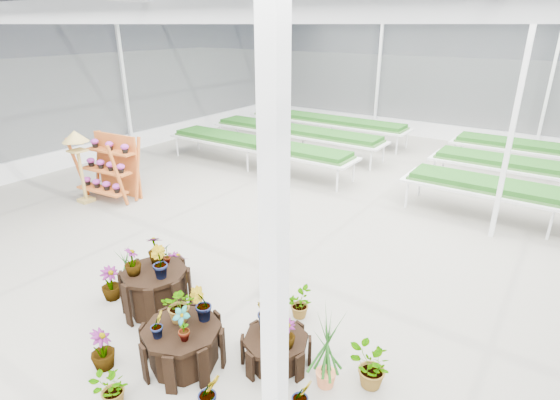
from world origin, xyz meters
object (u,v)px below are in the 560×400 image
Objects in this scene: shelf_rack at (108,168)px; bird_table at (80,167)px; plinth_mid at (183,346)px; plinth_low at (276,350)px; plinth_tall at (157,290)px.

bird_table is at bearing -128.14° from shelf_rack.
shelf_rack reaches higher than plinth_mid.
plinth_low is 7.53m from bird_table.
plinth_mid is 1.22m from plinth_low.
plinth_tall is 0.56× the size of bird_table.
shelf_rack reaches higher than plinth_low.
shelf_rack is (-5.91, 3.14, 0.53)m from plinth_mid.
plinth_tall is 0.97× the size of plinth_mid.
plinth_tall is at bearing -177.40° from plinth_low.
plinth_mid is at bearing -33.48° from shelf_rack.
plinth_mid is at bearing -145.01° from plinth_low.
shelf_rack is 0.62m from bird_table.
plinth_low is 0.48× the size of bird_table.
plinth_tall is 2.21m from plinth_low.
bird_table is at bearing 157.18° from plinth_mid.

